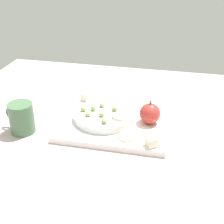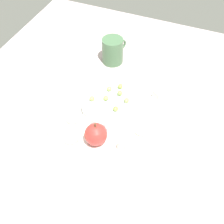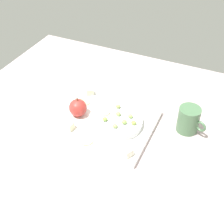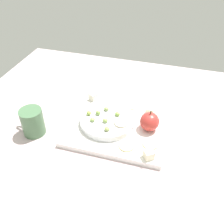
{
  "view_description": "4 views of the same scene",
  "coord_description": "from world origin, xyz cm",
  "px_view_note": "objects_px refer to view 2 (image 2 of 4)",
  "views": [
    {
      "loc": [
        -18.93,
        86.69,
        57.37
      ],
      "look_at": [
        -0.2,
        2.25,
        10.63
      ],
      "focal_mm": 52.19,
      "sensor_mm": 36.0,
      "label": 1
    },
    {
      "loc": [
        -62.61,
        -27.15,
        79.92
      ],
      "look_at": [
        -1.72,
        -1.88,
        9.47
      ],
      "focal_mm": 52.93,
      "sensor_mm": 36.0,
      "label": 2
    },
    {
      "loc": [
        35.25,
        -73.79,
        79.28
      ],
      "look_at": [
        1.38,
        0.4,
        10.94
      ],
      "focal_mm": 49.57,
      "sensor_mm": 36.0,
      "label": 3
    },
    {
      "loc": [
        -16.86,
        62.89,
        63.92
      ],
      "look_at": [
        1.49,
        -0.69,
        11.14
      ],
      "focal_mm": 40.3,
      "sensor_mm": 36.0,
      "label": 4
    }
  ],
  "objects_px": {
    "grape_0": "(106,98)",
    "grape_2": "(120,93)",
    "cheese_cube_0": "(124,145)",
    "grape_4": "(127,100)",
    "grape_3": "(120,86)",
    "cracker_2": "(71,138)",
    "cheese_cube_2": "(52,130)",
    "cracker_0": "(142,130)",
    "grape_5": "(109,89)",
    "platter": "(109,118)",
    "cracker_1": "(73,118)",
    "grape_1": "(116,108)",
    "apple_slice_0": "(101,112)",
    "cheese_cube_1": "(159,94)",
    "grape_6": "(92,99)",
    "serving_dish": "(112,104)",
    "cup": "(113,51)",
    "apple_whole": "(96,134)"
  },
  "relations": [
    {
      "from": "cracker_2",
      "to": "cheese_cube_1",
      "type": "bearing_deg",
      "value": -35.43
    },
    {
      "from": "cheese_cube_2",
      "to": "grape_6",
      "type": "height_order",
      "value": "grape_6"
    },
    {
      "from": "cheese_cube_1",
      "to": "grape_4",
      "type": "relative_size",
      "value": 1.61
    },
    {
      "from": "cheese_cube_2",
      "to": "grape_3",
      "type": "xyz_separation_m",
      "value": [
        0.23,
        -0.11,
        0.02
      ]
    },
    {
      "from": "cheese_cube_2",
      "to": "grape_6",
      "type": "bearing_deg",
      "value": -21.08
    },
    {
      "from": "platter",
      "to": "grape_6",
      "type": "relative_size",
      "value": 19.6
    },
    {
      "from": "grape_0",
      "to": "grape_2",
      "type": "xyz_separation_m",
      "value": [
        0.04,
        -0.03,
        0.0
      ]
    },
    {
      "from": "platter",
      "to": "cracker_1",
      "type": "relative_size",
      "value": 6.7
    },
    {
      "from": "grape_2",
      "to": "grape_3",
      "type": "relative_size",
      "value": 1.0
    },
    {
      "from": "cheese_cube_2",
      "to": "grape_0",
      "type": "relative_size",
      "value": 1.61
    },
    {
      "from": "apple_slice_0",
      "to": "cheese_cube_1",
      "type": "bearing_deg",
      "value": -42.13
    },
    {
      "from": "grape_4",
      "to": "grape_5",
      "type": "distance_m",
      "value": 0.07
    },
    {
      "from": "cheese_cube_0",
      "to": "cracker_1",
      "type": "bearing_deg",
      "value": 76.56
    },
    {
      "from": "cracker_2",
      "to": "grape_0",
      "type": "bearing_deg",
      "value": -14.0
    },
    {
      "from": "grape_1",
      "to": "cheese_cube_2",
      "type": "bearing_deg",
      "value": 134.78
    },
    {
      "from": "grape_6",
      "to": "grape_5",
      "type": "bearing_deg",
      "value": -27.76
    },
    {
      "from": "cracker_0",
      "to": "grape_5",
      "type": "bearing_deg",
      "value": 55.92
    },
    {
      "from": "grape_5",
      "to": "apple_slice_0",
      "type": "height_order",
      "value": "grape_5"
    },
    {
      "from": "cracker_1",
      "to": "grape_3",
      "type": "relative_size",
      "value": 2.92
    },
    {
      "from": "cheese_cube_1",
      "to": "grape_6",
      "type": "xyz_separation_m",
      "value": [
        -0.11,
        0.18,
        0.02
      ]
    },
    {
      "from": "grape_6",
      "to": "cup",
      "type": "distance_m",
      "value": 0.25
    },
    {
      "from": "cracker_2",
      "to": "cup",
      "type": "relative_size",
      "value": 0.48
    },
    {
      "from": "grape_4",
      "to": "cheese_cube_2",
      "type": "bearing_deg",
      "value": 138.77
    },
    {
      "from": "grape_0",
      "to": "grape_6",
      "type": "distance_m",
      "value": 0.04
    },
    {
      "from": "grape_6",
      "to": "cup",
      "type": "relative_size",
      "value": 0.16
    },
    {
      "from": "cheese_cube_2",
      "to": "cracker_0",
      "type": "relative_size",
      "value": 0.55
    },
    {
      "from": "cheese_cube_2",
      "to": "grape_3",
      "type": "bearing_deg",
      "value": -26.46
    },
    {
      "from": "cheese_cube_1",
      "to": "grape_6",
      "type": "relative_size",
      "value": 1.61
    },
    {
      "from": "grape_4",
      "to": "cup",
      "type": "distance_m",
      "value": 0.25
    },
    {
      "from": "cracker_2",
      "to": "grape_6",
      "type": "distance_m",
      "value": 0.15
    },
    {
      "from": "apple_slice_0",
      "to": "grape_5",
      "type": "bearing_deg",
      "value": 8.51
    },
    {
      "from": "cheese_cube_0",
      "to": "grape_4",
      "type": "bearing_deg",
      "value": 18.45
    },
    {
      "from": "serving_dish",
      "to": "cheese_cube_0",
      "type": "xyz_separation_m",
      "value": [
        -0.13,
        -0.09,
        0.0
      ]
    },
    {
      "from": "serving_dish",
      "to": "platter",
      "type": "bearing_deg",
      "value": -172.72
    },
    {
      "from": "apple_whole",
      "to": "grape_2",
      "type": "xyz_separation_m",
      "value": [
        0.18,
        0.0,
        -0.0
      ]
    },
    {
      "from": "serving_dish",
      "to": "cracker_0",
      "type": "bearing_deg",
      "value": -114.84
    },
    {
      "from": "cracker_2",
      "to": "grape_3",
      "type": "distance_m",
      "value": 0.24
    },
    {
      "from": "platter",
      "to": "cracker_0",
      "type": "height_order",
      "value": "cracker_0"
    },
    {
      "from": "cracker_1",
      "to": "grape_1",
      "type": "bearing_deg",
      "value": -59.87
    },
    {
      "from": "cheese_cube_2",
      "to": "cracker_2",
      "type": "distance_m",
      "value": 0.06
    },
    {
      "from": "grape_2",
      "to": "grape_4",
      "type": "height_order",
      "value": "grape_2"
    },
    {
      "from": "grape_0",
      "to": "grape_3",
      "type": "xyz_separation_m",
      "value": [
        0.07,
        -0.02,
        0.0
      ]
    },
    {
      "from": "grape_2",
      "to": "cup",
      "type": "xyz_separation_m",
      "value": [
        0.2,
        0.1,
        -0.0
      ]
    },
    {
      "from": "grape_1",
      "to": "apple_slice_0",
      "type": "relative_size",
      "value": 0.37
    },
    {
      "from": "cheese_cube_1",
      "to": "cracker_1",
      "type": "xyz_separation_m",
      "value": [
        -0.18,
        0.21,
        -0.01
      ]
    },
    {
      "from": "serving_dish",
      "to": "cheese_cube_2",
      "type": "height_order",
      "value": "cheese_cube_2"
    },
    {
      "from": "cheese_cube_2",
      "to": "cheese_cube_1",
      "type": "bearing_deg",
      "value": -42.5
    },
    {
      "from": "cheese_cube_2",
      "to": "apple_whole",
      "type": "bearing_deg",
      "value": -80.92
    },
    {
      "from": "cheese_cube_0",
      "to": "grape_4",
      "type": "height_order",
      "value": "grape_4"
    },
    {
      "from": "platter",
      "to": "grape_5",
      "type": "distance_m",
      "value": 0.1
    }
  ]
}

